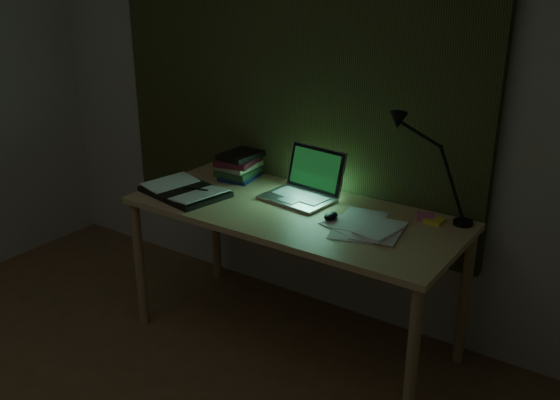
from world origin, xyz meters
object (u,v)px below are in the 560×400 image
at_px(laptop, 298,177).
at_px(desk_lamp, 469,174).
at_px(desk, 294,278).
at_px(open_textbook, 185,191).
at_px(loose_papers, 370,227).
at_px(book_stack, 239,165).

bearing_deg(laptop, desk_lamp, 19.07).
bearing_deg(desk, open_textbook, -166.82).
bearing_deg(desk, loose_papers, -0.32).
relative_size(loose_papers, desk_lamp, 0.70).
xyz_separation_m(laptop, desk_lamp, (0.78, 0.17, 0.12)).
relative_size(laptop, loose_papers, 1.13).
bearing_deg(desk_lamp, laptop, -155.02).
relative_size(book_stack, desk_lamp, 0.47).
xyz_separation_m(book_stack, desk_lamp, (1.22, 0.06, 0.16)).
bearing_deg(laptop, book_stack, 173.35).
relative_size(laptop, book_stack, 1.71).
height_order(loose_papers, desk_lamp, desk_lamp).
xyz_separation_m(laptop, book_stack, (-0.44, 0.11, -0.05)).
distance_m(laptop, book_stack, 0.46).
distance_m(loose_papers, desk_lamp, 0.48).
distance_m(laptop, open_textbook, 0.58).
distance_m(open_textbook, desk_lamp, 1.38).
bearing_deg(desk_lamp, desk, -145.94).
distance_m(open_textbook, loose_papers, 0.98).
bearing_deg(open_textbook, desk_lamp, 29.03).
bearing_deg(laptop, loose_papers, -7.26).
bearing_deg(desk, desk_lamp, 21.25).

